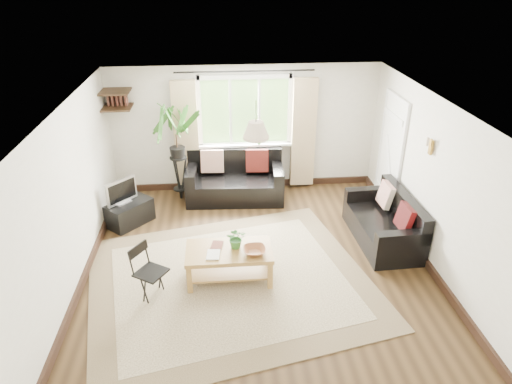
{
  "coord_description": "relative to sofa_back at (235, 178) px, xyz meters",
  "views": [
    {
      "loc": [
        -0.52,
        -5.46,
        4.03
      ],
      "look_at": [
        0.0,
        0.4,
        1.05
      ],
      "focal_mm": 32.0,
      "sensor_mm": 36.0,
      "label": 1
    }
  ],
  "objects": [
    {
      "name": "floor",
      "position": [
        0.23,
        -2.24,
        -0.42
      ],
      "size": [
        5.5,
        5.5,
        0.0
      ],
      "primitive_type": "plane",
      "color": "black",
      "rests_on": "ground"
    },
    {
      "name": "ceiling",
      "position": [
        0.23,
        -2.24,
        1.98
      ],
      "size": [
        5.5,
        5.5,
        0.0
      ],
      "primitive_type": "plane",
      "rotation": [
        3.14,
        0.0,
        0.0
      ],
      "color": "white",
      "rests_on": "floor"
    },
    {
      "name": "wall_back",
      "position": [
        0.23,
        0.51,
        0.78
      ],
      "size": [
        5.0,
        0.02,
        2.4
      ],
      "primitive_type": "cube",
      "color": "beige",
      "rests_on": "floor"
    },
    {
      "name": "wall_front",
      "position": [
        0.23,
        -4.99,
        0.78
      ],
      "size": [
        5.0,
        0.02,
        2.4
      ],
      "primitive_type": "cube",
      "color": "beige",
      "rests_on": "floor"
    },
    {
      "name": "wall_left",
      "position": [
        -2.27,
        -2.24,
        0.78
      ],
      "size": [
        0.02,
        5.5,
        2.4
      ],
      "primitive_type": "cube",
      "color": "beige",
      "rests_on": "floor"
    },
    {
      "name": "wall_right",
      "position": [
        2.73,
        -2.24,
        0.78
      ],
      "size": [
        0.02,
        5.5,
        2.4
      ],
      "primitive_type": "cube",
      "color": "beige",
      "rests_on": "floor"
    },
    {
      "name": "rug",
      "position": [
        -0.19,
        -2.53,
        -0.41
      ],
      "size": [
        4.41,
        3.99,
        0.02
      ],
      "primitive_type": "cube",
      "rotation": [
        0.0,
        0.0,
        0.21
      ],
      "color": "beige",
      "rests_on": "floor"
    },
    {
      "name": "window",
      "position": [
        0.23,
        0.47,
        1.13
      ],
      "size": [
        2.5,
        0.16,
        2.16
      ],
      "primitive_type": null,
      "color": "white",
      "rests_on": "wall_back"
    },
    {
      "name": "door",
      "position": [
        2.7,
        -0.54,
        0.58
      ],
      "size": [
        0.06,
        0.96,
        2.06
      ],
      "primitive_type": "cube",
      "color": "silver",
      "rests_on": "wall_right"
    },
    {
      "name": "corner_shelf",
      "position": [
        -2.02,
        0.26,
        1.47
      ],
      "size": [
        0.5,
        0.5,
        0.34
      ],
      "primitive_type": null,
      "color": "black",
      "rests_on": "wall_back"
    },
    {
      "name": "pendant_lamp",
      "position": [
        0.23,
        -1.84,
        1.63
      ],
      "size": [
        0.36,
        0.36,
        0.54
      ],
      "primitive_type": null,
      "color": "beige",
      "rests_on": "ceiling"
    },
    {
      "name": "wall_sconce",
      "position": [
        2.66,
        -1.94,
        1.32
      ],
      "size": [
        0.12,
        0.12,
        0.28
      ],
      "primitive_type": null,
      "color": "beige",
      "rests_on": "wall_right"
    },
    {
      "name": "sofa_back",
      "position": [
        0.0,
        0.0,
        0.0
      ],
      "size": [
        1.83,
        0.99,
        0.84
      ],
      "primitive_type": null,
      "rotation": [
        0.0,
        0.0,
        -0.06
      ],
      "color": "black",
      "rests_on": "floor"
    },
    {
      "name": "sofa_right",
      "position": [
        2.27,
        -1.67,
        -0.04
      ],
      "size": [
        1.63,
        0.86,
        0.75
      ],
      "primitive_type": null,
      "rotation": [
        0.0,
        0.0,
        -1.53
      ],
      "color": "black",
      "rests_on": "floor"
    },
    {
      "name": "coffee_table",
      "position": [
        -0.2,
        -2.45,
        -0.18
      ],
      "size": [
        1.19,
        0.65,
        0.49
      ],
      "primitive_type": null,
      "rotation": [
        0.0,
        0.0,
        -0.0
      ],
      "color": "brown",
      "rests_on": "floor"
    },
    {
      "name": "table_plant",
      "position": [
        -0.09,
        -2.4,
        0.22
      ],
      "size": [
        0.28,
        0.24,
        0.3
      ],
      "primitive_type": "imported",
      "rotation": [
        0.0,
        0.0,
        -0.03
      ],
      "color": "#306E2C",
      "rests_on": "coffee_table"
    },
    {
      "name": "bowl",
      "position": [
        0.15,
        -2.56,
        0.1
      ],
      "size": [
        0.32,
        0.32,
        0.08
      ],
      "primitive_type": "imported",
      "rotation": [
        0.0,
        0.0,
        0.03
      ],
      "color": "brown",
      "rests_on": "coffee_table"
    },
    {
      "name": "book_a",
      "position": [
        -0.5,
        -2.56,
        0.08
      ],
      "size": [
        0.2,
        0.26,
        0.02
      ],
      "primitive_type": "imported",
      "rotation": [
        0.0,
        0.0,
        -0.1
      ],
      "color": "white",
      "rests_on": "coffee_table"
    },
    {
      "name": "book_b",
      "position": [
        -0.43,
        -2.32,
        0.08
      ],
      "size": [
        0.19,
        0.24,
        0.02
      ],
      "primitive_type": "imported",
      "rotation": [
        0.0,
        0.0,
        -0.21
      ],
      "color": "brown",
      "rests_on": "coffee_table"
    },
    {
      "name": "tv_stand",
      "position": [
        -1.83,
        -0.78,
        -0.22
      ],
      "size": [
        0.82,
        0.83,
        0.4
      ],
      "primitive_type": "cube",
      "rotation": [
        0.0,
        0.0,
        0.81
      ],
      "color": "black",
      "rests_on": "floor"
    },
    {
      "name": "tv",
      "position": [
        -1.92,
        -0.78,
        0.2
      ],
      "size": [
        0.53,
        0.55,
        0.44
      ],
      "primitive_type": null,
      "rotation": [
        0.0,
        0.0,
        0.81
      ],
      "color": "#A5A5AA",
      "rests_on": "tv_stand"
    },
    {
      "name": "palm_stand",
      "position": [
        -1.03,
        0.09,
        0.49
      ],
      "size": [
        0.88,
        0.88,
        1.82
      ],
      "primitive_type": null,
      "rotation": [
        0.0,
        0.0,
        0.28
      ],
      "color": "black",
      "rests_on": "floor"
    },
    {
      "name": "folding_chair",
      "position": [
        -1.23,
        -2.75,
        -0.04
      ],
      "size": [
        0.54,
        0.54,
        0.76
      ],
      "primitive_type": null,
      "rotation": [
        0.0,
        0.0,
        0.99
      ],
      "color": "black",
      "rests_on": "floor"
    },
    {
      "name": "sill_plant",
      "position": [
        0.48,
        0.39,
        0.65
      ],
      "size": [
        0.14,
        0.1,
        0.27
      ],
      "primitive_type": "imported",
      "color": "#2D6023",
      "rests_on": "window"
    }
  ]
}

